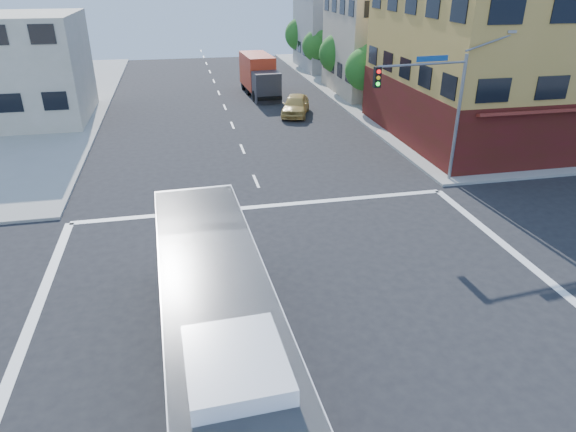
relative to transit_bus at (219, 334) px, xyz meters
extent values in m
plane|color=black|center=(3.38, 2.69, -1.93)|extent=(120.00, 120.00, 0.00)
cube|color=gray|center=(38.38, 37.69, -1.86)|extent=(50.00, 50.00, 0.15)
cube|color=#C09445|center=(23.38, 21.19, 5.07)|extent=(18.00, 15.00, 14.00)
cube|color=#521214|center=(23.38, 21.19, 0.07)|extent=(18.09, 15.08, 4.00)
cube|color=#BBA88F|center=(20.38, 36.69, 2.57)|extent=(12.00, 10.00, 9.00)
cube|color=gray|center=(20.38, 50.69, 3.07)|extent=(12.00, 10.00, 10.00)
cube|color=beige|center=(-13.62, 32.69, 2.07)|extent=(12.00, 10.00, 8.00)
cylinder|color=gray|center=(14.18, 13.49, 1.57)|extent=(0.18, 0.18, 7.00)
cylinder|color=gray|center=(11.68, 13.24, 4.67)|extent=(5.01, 0.62, 0.12)
cube|color=black|center=(9.18, 12.99, 4.17)|extent=(0.32, 0.30, 1.00)
sphere|color=#FF0C0C|center=(9.18, 12.82, 4.47)|extent=(0.20, 0.20, 0.20)
sphere|color=yellow|center=(9.18, 12.82, 4.17)|extent=(0.20, 0.20, 0.20)
sphere|color=#19FF33|center=(9.18, 12.82, 3.87)|extent=(0.20, 0.20, 0.20)
cube|color=navy|center=(12.18, 13.29, 4.92)|extent=(1.80, 0.22, 0.28)
cube|color=gray|center=(16.68, 13.74, 6.07)|extent=(0.50, 0.22, 0.14)
cylinder|color=#3D2A16|center=(15.18, 30.69, -0.97)|extent=(0.28, 0.28, 1.92)
sphere|color=#1D5E1A|center=(15.18, 30.69, 1.43)|extent=(3.60, 3.60, 3.60)
sphere|color=#1D5E1A|center=(15.58, 30.39, 2.33)|extent=(2.52, 2.52, 2.52)
cylinder|color=#3D2A16|center=(15.18, 38.69, -0.93)|extent=(0.28, 0.28, 1.99)
sphere|color=#1D5E1A|center=(15.18, 38.69, 1.58)|extent=(3.80, 3.80, 3.80)
sphere|color=#1D5E1A|center=(15.58, 38.39, 2.53)|extent=(2.66, 2.66, 2.66)
cylinder|color=#3D2A16|center=(15.18, 46.69, -0.99)|extent=(0.28, 0.28, 1.89)
sphere|color=#1D5E1A|center=(15.18, 46.69, 1.32)|extent=(3.40, 3.40, 3.40)
sphere|color=#1D5E1A|center=(15.58, 46.39, 2.17)|extent=(2.38, 2.38, 2.38)
cylinder|color=#3D2A16|center=(15.18, 54.69, -0.92)|extent=(0.28, 0.28, 2.03)
sphere|color=#1D5E1A|center=(15.18, 54.69, 1.70)|extent=(4.00, 4.00, 4.00)
sphere|color=#1D5E1A|center=(15.58, 54.39, 2.70)|extent=(2.80, 2.80, 2.80)
cube|color=black|center=(0.00, 0.02, -1.32)|extent=(3.39, 13.44, 0.50)
cube|color=silver|center=(0.00, 0.02, 0.04)|extent=(3.37, 13.42, 3.16)
cube|color=black|center=(0.00, 0.02, 0.23)|extent=(3.41, 13.02, 1.39)
cube|color=black|center=(-0.27, 6.61, 0.12)|extent=(2.60, 0.17, 1.50)
cube|color=#E5590C|center=(-0.27, 6.64, 1.23)|extent=(2.12, 0.14, 0.31)
cube|color=silver|center=(0.00, 0.02, 1.55)|extent=(3.31, 13.15, 0.13)
cube|color=silver|center=(0.14, -3.30, 1.82)|extent=(2.08, 2.52, 0.40)
cube|color=#086937|center=(-1.40, -0.59, -0.77)|extent=(0.27, 6.10, 0.31)
cube|color=#086937|center=(1.45, -0.47, -0.77)|extent=(0.27, 6.10, 0.31)
cylinder|color=black|center=(-1.50, 4.22, -1.35)|extent=(0.38, 1.17, 1.15)
cylinder|color=#99999E|center=(-1.66, 4.22, -1.35)|extent=(0.07, 0.58, 0.58)
cylinder|color=black|center=(1.15, 4.33, -1.35)|extent=(0.38, 1.17, 1.15)
cylinder|color=#99999E|center=(1.30, 4.34, -1.35)|extent=(0.07, 0.58, 0.58)
cube|color=#2A292F|center=(7.35, 35.07, -0.61)|extent=(2.46, 2.36, 2.64)
cube|color=black|center=(7.41, 34.11, -0.21)|extent=(2.13, 0.20, 1.02)
cube|color=red|center=(7.13, 38.93, 0.20)|extent=(2.76, 5.82, 3.05)
cube|color=black|center=(7.20, 37.71, -1.37)|extent=(2.70, 8.24, 0.30)
cylinder|color=black|center=(6.28, 35.22, -1.42)|extent=(0.34, 1.03, 1.02)
cylinder|color=black|center=(8.41, 35.34, -1.42)|extent=(0.34, 1.03, 1.02)
cylinder|color=black|center=(6.11, 38.15, -1.42)|extent=(0.34, 1.03, 1.02)
cylinder|color=black|center=(8.24, 38.28, -1.42)|extent=(0.34, 1.03, 1.02)
cylinder|color=black|center=(5.96, 40.69, -1.42)|extent=(0.34, 1.03, 1.02)
cylinder|color=black|center=(8.09, 40.81, -1.42)|extent=(0.34, 1.03, 1.02)
imported|color=tan|center=(8.89, 29.80, -1.10)|extent=(3.50, 5.29, 1.67)
camera|label=1|loc=(-0.50, -11.32, 8.91)|focal=32.00mm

